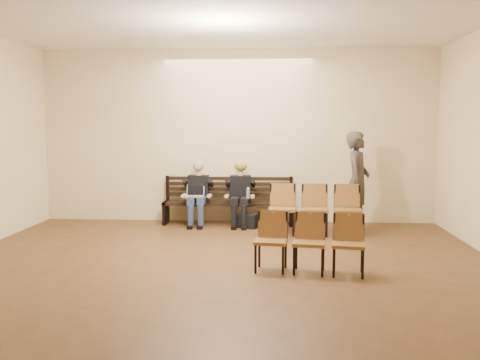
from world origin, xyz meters
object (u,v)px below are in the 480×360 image
object	(u,v)px
laptop	(194,197)
passerby	(357,174)
chair_row_back	(309,243)
water_bottle	(248,199)
bench	(228,213)
bag	(248,221)
seated_woman	(240,196)
chair_row_front	(315,210)
seated_man	(198,195)

from	to	relation	value
laptop	passerby	bearing A→B (deg)	4.30
passerby	chair_row_back	distance (m)	3.27
water_bottle	bench	bearing A→B (deg)	137.26
bag	passerby	xyz separation A→B (m)	(2.07, -0.07, 0.94)
bench	seated_woman	distance (m)	0.46
chair_row_front	seated_woman	bearing A→B (deg)	152.39
seated_woman	bag	distance (m)	0.53
laptop	passerby	size ratio (longest dim) A/B	0.16
seated_man	passerby	xyz separation A→B (m)	(3.07, -0.31, 0.46)
bag	chair_row_front	xyz separation A→B (m)	(1.24, -0.58, 0.32)
seated_man	chair_row_front	size ratio (longest dim) A/B	0.73
bench	chair_row_back	size ratio (longest dim) A/B	1.78
seated_man	chair_row_front	bearing A→B (deg)	-20.04
laptop	passerby	distance (m)	3.15
seated_man	water_bottle	distance (m)	1.05
chair_row_front	seated_man	bearing A→B (deg)	162.65
seated_man	water_bottle	bearing A→B (deg)	-14.93
bench	chair_row_front	distance (m)	1.92
water_bottle	bag	bearing A→B (deg)	100.11
passerby	chair_row_back	bearing A→B (deg)	178.19
laptop	bench	bearing A→B (deg)	32.19
water_bottle	passerby	bearing A→B (deg)	-1.07
water_bottle	seated_woman	bearing A→B (deg)	122.03
bench	water_bottle	size ratio (longest dim) A/B	11.76
seated_woman	bag	bearing A→B (deg)	-55.25
chair_row_back	chair_row_front	bearing A→B (deg)	91.48
laptop	water_bottle	distance (m)	1.06
bench	seated_man	size ratio (longest dim) A/B	2.14
seated_man	bag	bearing A→B (deg)	-13.11
chair_row_back	seated_man	bearing A→B (deg)	128.22
seated_man	chair_row_back	bearing A→B (deg)	-59.16
bag	passerby	distance (m)	2.27
bench	laptop	world-z (taller)	laptop
water_bottle	bag	world-z (taller)	water_bottle
bench	water_bottle	bearing A→B (deg)	-42.74
seated_man	bag	distance (m)	1.13
seated_woman	passerby	distance (m)	2.30
seated_woman	laptop	distance (m)	0.90
bag	chair_row_front	bearing A→B (deg)	-25.25
seated_man	water_bottle	world-z (taller)	seated_man
seated_woman	chair_row_front	xyz separation A→B (m)	(1.40, -0.82, -0.12)
seated_man	bag	world-z (taller)	seated_man
laptop	seated_man	bearing A→B (deg)	83.79
passerby	bag	bearing A→B (deg)	105.97
bench	laptop	size ratio (longest dim) A/B	7.51
bench	seated_woman	xyz separation A→B (m)	(0.25, -0.12, 0.36)
bag	passerby	world-z (taller)	passerby
water_bottle	passerby	size ratio (longest dim) A/B	0.10
bench	bag	world-z (taller)	bench
laptop	chair_row_back	world-z (taller)	chair_row_back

